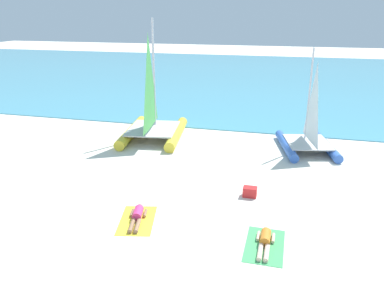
{
  "coord_description": "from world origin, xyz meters",
  "views": [
    {
      "loc": [
        3.87,
        -9.82,
        6.45
      ],
      "look_at": [
        0.0,
        5.0,
        1.2
      ],
      "focal_mm": 36.24,
      "sensor_mm": 36.0,
      "label": 1
    }
  ],
  "objects_px": {
    "towel_left": "(137,220)",
    "cooler_box": "(250,192)",
    "sailboat_yellow": "(153,122)",
    "sunbather_left": "(137,216)",
    "towel_right": "(265,245)",
    "sunbather_right": "(265,241)",
    "sailboat_blue": "(308,136)"
  },
  "relations": [
    {
      "from": "towel_left",
      "to": "cooler_box",
      "type": "distance_m",
      "value": 4.29
    },
    {
      "from": "sailboat_yellow",
      "to": "cooler_box",
      "type": "xyz_separation_m",
      "value": [
        5.8,
        -5.62,
        -0.74
      ]
    },
    {
      "from": "towel_left",
      "to": "sunbather_left",
      "type": "relative_size",
      "value": 1.22
    },
    {
      "from": "towel_right",
      "to": "sunbather_left",
      "type": "bearing_deg",
      "value": 173.52
    },
    {
      "from": "towel_right",
      "to": "sunbather_right",
      "type": "xyz_separation_m",
      "value": [
        0.0,
        0.07,
        0.13
      ]
    },
    {
      "from": "towel_right",
      "to": "sailboat_yellow",
      "type": "bearing_deg",
      "value": 127.16
    },
    {
      "from": "sailboat_blue",
      "to": "towel_left",
      "type": "height_order",
      "value": "sailboat_blue"
    },
    {
      "from": "sunbather_right",
      "to": "cooler_box",
      "type": "bearing_deg",
      "value": 104.75
    },
    {
      "from": "sailboat_blue",
      "to": "sunbather_right",
      "type": "bearing_deg",
      "value": -111.47
    },
    {
      "from": "towel_right",
      "to": "sunbather_right",
      "type": "bearing_deg",
      "value": 89.91
    },
    {
      "from": "sunbather_left",
      "to": "sunbather_right",
      "type": "height_order",
      "value": "same"
    },
    {
      "from": "sailboat_yellow",
      "to": "towel_left",
      "type": "bearing_deg",
      "value": -81.62
    },
    {
      "from": "towel_right",
      "to": "cooler_box",
      "type": "xyz_separation_m",
      "value": [
        -0.79,
        3.08,
        0.17
      ]
    },
    {
      "from": "sailboat_yellow",
      "to": "cooler_box",
      "type": "distance_m",
      "value": 8.11
    },
    {
      "from": "towel_left",
      "to": "sunbather_right",
      "type": "relative_size",
      "value": 1.22
    },
    {
      "from": "sailboat_blue",
      "to": "sunbather_right",
      "type": "xyz_separation_m",
      "value": [
        -1.33,
        -8.7,
        -0.6
      ]
    },
    {
      "from": "sailboat_blue",
      "to": "sunbather_left",
      "type": "relative_size",
      "value": 3.13
    },
    {
      "from": "sailboat_blue",
      "to": "sunbather_left",
      "type": "xyz_separation_m",
      "value": [
        -5.48,
        -8.3,
        -0.6
      ]
    },
    {
      "from": "sailboat_blue",
      "to": "towel_left",
      "type": "distance_m",
      "value": 10.02
    },
    {
      "from": "sunbather_left",
      "to": "towel_left",
      "type": "bearing_deg",
      "value": -90.0
    },
    {
      "from": "sailboat_yellow",
      "to": "towel_right",
      "type": "bearing_deg",
      "value": -60.93
    },
    {
      "from": "towel_right",
      "to": "cooler_box",
      "type": "distance_m",
      "value": 3.18
    },
    {
      "from": "towel_left",
      "to": "towel_right",
      "type": "distance_m",
      "value": 4.16
    },
    {
      "from": "sailboat_blue",
      "to": "towel_right",
      "type": "height_order",
      "value": "sailboat_blue"
    },
    {
      "from": "sunbather_right",
      "to": "sailboat_blue",
      "type": "bearing_deg",
      "value": 81.42
    },
    {
      "from": "sunbather_left",
      "to": "cooler_box",
      "type": "height_order",
      "value": "cooler_box"
    },
    {
      "from": "sailboat_blue",
      "to": "towel_right",
      "type": "distance_m",
      "value": 8.9
    },
    {
      "from": "cooler_box",
      "to": "sailboat_yellow",
      "type": "bearing_deg",
      "value": 135.93
    },
    {
      "from": "sunbather_right",
      "to": "sunbather_left",
      "type": "bearing_deg",
      "value": 174.53
    },
    {
      "from": "towel_left",
      "to": "sailboat_yellow",
      "type": "bearing_deg",
      "value": 106.47
    },
    {
      "from": "sunbather_left",
      "to": "towel_right",
      "type": "xyz_separation_m",
      "value": [
        4.16,
        -0.47,
        -0.13
      ]
    },
    {
      "from": "towel_left",
      "to": "towel_right",
      "type": "height_order",
      "value": "same"
    }
  ]
}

